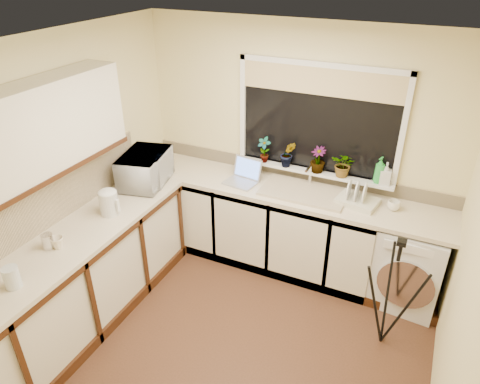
# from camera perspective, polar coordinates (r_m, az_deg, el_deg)

# --- Properties ---
(floor) EXTENTS (3.20, 3.20, 0.00)m
(floor) POSITION_cam_1_polar(r_m,az_deg,el_deg) (4.05, -0.99, -18.51)
(floor) COLOR #542F21
(floor) RESTS_ON ground
(ceiling) EXTENTS (3.20, 3.20, 0.00)m
(ceiling) POSITION_cam_1_polar(r_m,az_deg,el_deg) (2.78, -1.44, 17.93)
(ceiling) COLOR white
(ceiling) RESTS_ON ground
(wall_back) EXTENTS (3.20, 0.00, 3.20)m
(wall_back) POSITION_cam_1_polar(r_m,az_deg,el_deg) (4.49, 7.27, 5.71)
(wall_back) COLOR beige
(wall_back) RESTS_ON ground
(wall_front) EXTENTS (3.20, 0.00, 3.20)m
(wall_front) POSITION_cam_1_polar(r_m,az_deg,el_deg) (2.34, -18.79, -21.96)
(wall_front) COLOR beige
(wall_front) RESTS_ON ground
(wall_left) EXTENTS (0.00, 3.00, 3.00)m
(wall_left) POSITION_cam_1_polar(r_m,az_deg,el_deg) (4.12, -21.61, 1.58)
(wall_left) COLOR beige
(wall_left) RESTS_ON ground
(wall_right) EXTENTS (0.00, 3.00, 3.00)m
(wall_right) POSITION_cam_1_polar(r_m,az_deg,el_deg) (3.04, 27.56, -10.26)
(wall_right) COLOR beige
(wall_right) RESTS_ON ground
(base_cabinet_back) EXTENTS (2.55, 0.60, 0.86)m
(base_cabinet_back) POSITION_cam_1_polar(r_m,az_deg,el_deg) (4.71, 1.76, -3.82)
(base_cabinet_back) COLOR silver
(base_cabinet_back) RESTS_ON floor
(base_cabinet_left) EXTENTS (0.54, 2.40, 0.86)m
(base_cabinet_left) POSITION_cam_1_polar(r_m,az_deg,el_deg) (4.18, -19.52, -10.69)
(base_cabinet_left) COLOR silver
(base_cabinet_left) RESTS_ON floor
(worktop_back) EXTENTS (3.20, 0.60, 0.04)m
(worktop_back) POSITION_cam_1_polar(r_m,az_deg,el_deg) (4.38, 5.75, 0.17)
(worktop_back) COLOR beige
(worktop_back) RESTS_ON base_cabinet_back
(worktop_left) EXTENTS (0.60, 2.40, 0.04)m
(worktop_left) POSITION_cam_1_polar(r_m,az_deg,el_deg) (3.92, -20.59, -5.59)
(worktop_left) COLOR beige
(worktop_left) RESTS_ON base_cabinet_left
(upper_cabinet) EXTENTS (0.28, 1.90, 0.70)m
(upper_cabinet) POSITION_cam_1_polar(r_m,az_deg,el_deg) (3.53, -26.47, 6.27)
(upper_cabinet) COLOR silver
(upper_cabinet) RESTS_ON wall_left
(splashback_left) EXTENTS (0.02, 2.40, 0.45)m
(splashback_left) POSITION_cam_1_polar(r_m,az_deg,el_deg) (3.99, -24.18, -1.56)
(splashback_left) COLOR beige
(splashback_left) RESTS_ON wall_left
(splashback_back) EXTENTS (3.20, 0.02, 0.14)m
(splashback_back) POSITION_cam_1_polar(r_m,az_deg,el_deg) (4.59, 7.03, 2.73)
(splashback_back) COLOR beige
(splashback_back) RESTS_ON wall_back
(window_glass) EXTENTS (1.50, 0.02, 1.00)m
(window_glass) POSITION_cam_1_polar(r_m,az_deg,el_deg) (4.31, 10.03, 9.13)
(window_glass) COLOR black
(window_glass) RESTS_ON wall_back
(window_blind) EXTENTS (1.50, 0.02, 0.25)m
(window_blind) POSITION_cam_1_polar(r_m,az_deg,el_deg) (4.17, 10.38, 13.86)
(window_blind) COLOR tan
(window_blind) RESTS_ON wall_back
(windowsill) EXTENTS (1.60, 0.14, 0.03)m
(windowsill) POSITION_cam_1_polar(r_m,az_deg,el_deg) (4.46, 9.27, 2.69)
(windowsill) COLOR white
(windowsill) RESTS_ON wall_back
(sink) EXTENTS (0.82, 0.46, 0.03)m
(sink) POSITION_cam_1_polar(r_m,az_deg,el_deg) (4.32, 8.27, 0.01)
(sink) COLOR tan
(sink) RESTS_ON worktop_back
(faucet) EXTENTS (0.03, 0.03, 0.24)m
(faucet) POSITION_cam_1_polar(r_m,az_deg,el_deg) (4.42, 9.07, 2.25)
(faucet) COLOR silver
(faucet) RESTS_ON worktop_back
(washing_machine) EXTENTS (0.64, 0.62, 0.84)m
(washing_machine) POSITION_cam_1_polar(r_m,az_deg,el_deg) (4.44, 21.07, -8.58)
(washing_machine) COLOR silver
(washing_machine) RESTS_ON floor
(laptop) EXTENTS (0.35, 0.33, 0.23)m
(laptop) POSITION_cam_1_polar(r_m,az_deg,el_deg) (4.47, 0.47, 2.09)
(laptop) COLOR #A6A6AE
(laptop) RESTS_ON worktop_back
(kettle) EXTENTS (0.17, 0.17, 0.22)m
(kettle) POSITION_cam_1_polar(r_m,az_deg,el_deg) (4.06, -16.56, -1.40)
(kettle) COLOR silver
(kettle) RESTS_ON worktop_left
(dish_rack) EXTENTS (0.40, 0.33, 0.05)m
(dish_rack) POSITION_cam_1_polar(r_m,az_deg,el_deg) (4.23, 14.90, -1.18)
(dish_rack) COLOR beige
(dish_rack) RESTS_ON worktop_back
(tripod) EXTENTS (0.65, 0.65, 1.06)m
(tripod) POSITION_cam_1_polar(r_m,az_deg,el_deg) (3.86, 18.87, -12.37)
(tripod) COLOR black
(tripod) RESTS_ON floor
(glass_jug) EXTENTS (0.11, 0.11, 0.16)m
(glass_jug) POSITION_cam_1_polar(r_m,az_deg,el_deg) (3.50, -27.39, -9.76)
(glass_jug) COLOR silver
(glass_jug) RESTS_ON worktop_left
(steel_jar) EXTENTS (0.09, 0.09, 0.12)m
(steel_jar) POSITION_cam_1_polar(r_m,az_deg,el_deg) (3.81, -23.57, -5.84)
(steel_jar) COLOR silver
(steel_jar) RESTS_ON worktop_left
(microwave) EXTENTS (0.52, 0.66, 0.32)m
(microwave) POSITION_cam_1_polar(r_m,az_deg,el_deg) (4.49, -12.13, 2.96)
(microwave) COLOR white
(microwave) RESTS_ON worktop_left
(plant_a) EXTENTS (0.15, 0.12, 0.27)m
(plant_a) POSITION_cam_1_polar(r_m,az_deg,el_deg) (4.51, 3.13, 5.45)
(plant_a) COLOR #999999
(plant_a) RESTS_ON windowsill
(plant_b) EXTENTS (0.18, 0.17, 0.27)m
(plant_b) POSITION_cam_1_polar(r_m,az_deg,el_deg) (4.43, 6.22, 4.88)
(plant_b) COLOR #999999
(plant_b) RESTS_ON windowsill
(plant_c) EXTENTS (0.18, 0.18, 0.26)m
(plant_c) POSITION_cam_1_polar(r_m,az_deg,el_deg) (4.36, 10.03, 4.13)
(plant_c) COLOR #999999
(plant_c) RESTS_ON windowsill
(plant_d) EXTENTS (0.25, 0.23, 0.25)m
(plant_d) POSITION_cam_1_polar(r_m,az_deg,el_deg) (4.32, 13.27, 3.47)
(plant_d) COLOR #999999
(plant_d) RESTS_ON windowsill
(soap_bottle_green) EXTENTS (0.12, 0.13, 0.26)m
(soap_bottle_green) POSITION_cam_1_polar(r_m,az_deg,el_deg) (4.29, 17.60, 2.72)
(soap_bottle_green) COLOR green
(soap_bottle_green) RESTS_ON windowsill
(soap_bottle_clear) EXTENTS (0.11, 0.11, 0.21)m
(soap_bottle_clear) POSITION_cam_1_polar(r_m,az_deg,el_deg) (4.30, 18.31, 2.29)
(soap_bottle_clear) COLOR #999999
(soap_bottle_clear) RESTS_ON windowsill
(cup_back) EXTENTS (0.15, 0.15, 0.09)m
(cup_back) POSITION_cam_1_polar(r_m,az_deg,el_deg) (4.22, 19.22, -1.64)
(cup_back) COLOR white
(cup_back) RESTS_ON worktop_back
(cup_left) EXTENTS (0.10, 0.10, 0.10)m
(cup_left) POSITION_cam_1_polar(r_m,az_deg,el_deg) (3.79, -22.50, -6.07)
(cup_left) COLOR #F2E2C7
(cup_left) RESTS_ON worktop_left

